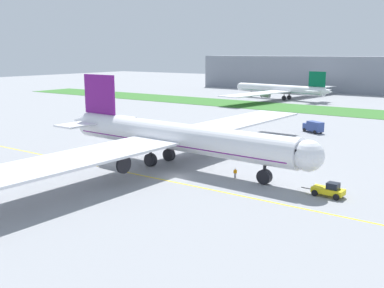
{
  "coord_description": "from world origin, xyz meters",
  "views": [
    {
      "loc": [
        43.02,
        -56.64,
        20.08
      ],
      "look_at": [
        -4.03,
        9.82,
        3.41
      ],
      "focal_mm": 42.06,
      "sensor_mm": 36.0,
      "label": 1
    }
  ],
  "objects_px": {
    "parked_airliner_far_left": "(282,90)",
    "airliner_foreground": "(172,137)",
    "ground_crew_wingwalker_port": "(235,172)",
    "service_truck_baggage_loader": "(313,127)",
    "pushback_tug": "(329,190)"
  },
  "relations": [
    {
      "from": "parked_airliner_far_left",
      "to": "airliner_foreground",
      "type": "bearing_deg",
      "value": -74.85
    },
    {
      "from": "ground_crew_wingwalker_port",
      "to": "service_truck_baggage_loader",
      "type": "height_order",
      "value": "service_truck_baggage_loader"
    },
    {
      "from": "pushback_tug",
      "to": "ground_crew_wingwalker_port",
      "type": "relative_size",
      "value": 3.86
    },
    {
      "from": "ground_crew_wingwalker_port",
      "to": "parked_airliner_far_left",
      "type": "distance_m",
      "value": 128.39
    },
    {
      "from": "ground_crew_wingwalker_port",
      "to": "service_truck_baggage_loader",
      "type": "distance_m",
      "value": 48.57
    },
    {
      "from": "airliner_foreground",
      "to": "ground_crew_wingwalker_port",
      "type": "height_order",
      "value": "airliner_foreground"
    },
    {
      "from": "service_truck_baggage_loader",
      "to": "parked_airliner_far_left",
      "type": "distance_m",
      "value": 82.46
    },
    {
      "from": "parked_airliner_far_left",
      "to": "ground_crew_wingwalker_port",
      "type": "bearing_deg",
      "value": -69.12
    },
    {
      "from": "airliner_foreground",
      "to": "parked_airliner_far_left",
      "type": "height_order",
      "value": "airliner_foreground"
    },
    {
      "from": "pushback_tug",
      "to": "ground_crew_wingwalker_port",
      "type": "distance_m",
      "value": 15.62
    },
    {
      "from": "pushback_tug",
      "to": "service_truck_baggage_loader",
      "type": "bearing_deg",
      "value": 112.78
    },
    {
      "from": "parked_airliner_far_left",
      "to": "pushback_tug",
      "type": "bearing_deg",
      "value": -63.03
    },
    {
      "from": "ground_crew_wingwalker_port",
      "to": "pushback_tug",
      "type": "bearing_deg",
      "value": -2.27
    },
    {
      "from": "airliner_foreground",
      "to": "parked_airliner_far_left",
      "type": "distance_m",
      "value": 123.73
    },
    {
      "from": "service_truck_baggage_loader",
      "to": "parked_airliner_far_left",
      "type": "xyz_separation_m",
      "value": [
        -40.8,
        71.61,
        2.67
      ]
    }
  ]
}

